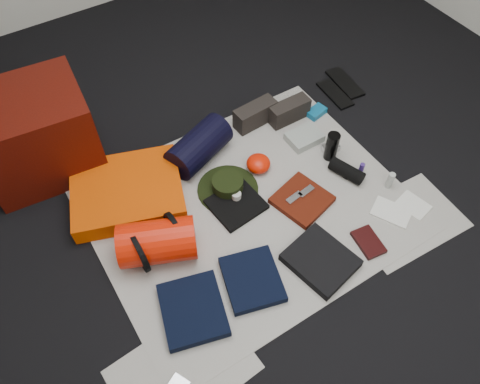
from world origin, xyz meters
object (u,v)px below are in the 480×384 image
navy_duffel (199,146)px  paperback_book (368,242)px  compact_camera (330,148)px  stuff_sack (157,242)px  water_bottle (332,146)px  red_cabinet (36,134)px  sleeping_pad (127,192)px

navy_duffel → paperback_book: bearing=-86.0°
paperback_book → compact_camera: bearing=76.6°
stuff_sack → navy_duffel: 0.65m
navy_duffel → paperback_book: size_ratio=2.21×
stuff_sack → water_bottle: size_ratio=2.02×
red_cabinet → water_bottle: red_cabinet is taller
red_cabinet → navy_duffel: red_cabinet is taller
sleeping_pad → paperback_book: size_ratio=3.37×
red_cabinet → sleeping_pad: size_ratio=1.02×
red_cabinet → paperback_book: bearing=-43.7°
water_bottle → paperback_book: 0.60m
stuff_sack → red_cabinet: bearing=107.6°
water_bottle → compact_camera: size_ratio=1.86×
red_cabinet → navy_duffel: (0.75, -0.42, -0.14)m
stuff_sack → water_bottle: 1.11m
water_bottle → navy_duffel: bearing=148.2°
stuff_sack → water_bottle: (1.11, 0.04, -0.02)m
navy_duffel → water_bottle: navy_duffel is taller
navy_duffel → compact_camera: 0.77m
stuff_sack → paperback_book: size_ratio=2.15×
stuff_sack → compact_camera: stuff_sack is taller
compact_camera → water_bottle: bearing=-122.8°
sleeping_pad → compact_camera: size_ratio=5.88×
water_bottle → compact_camera: 0.09m
water_bottle → sleeping_pad: bearing=162.2°
water_bottle → red_cabinet: bearing=149.4°
red_cabinet → sleeping_pad: 0.58m
navy_duffel → water_bottle: (0.64, -0.40, -0.01)m
red_cabinet → stuff_sack: 0.92m
sleeping_pad → compact_camera: sleeping_pad is taller
sleeping_pad → water_bottle: bearing=-17.8°
sleeping_pad → paperback_book: 1.28m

